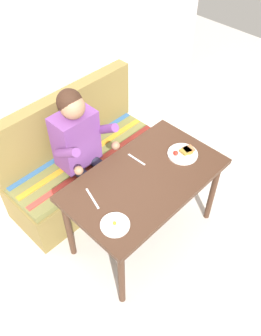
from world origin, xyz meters
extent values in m
plane|color=beige|center=(0.00, 0.00, 0.00)|extent=(8.00, 8.00, 0.00)
cube|color=silver|center=(0.00, 1.27, 1.30)|extent=(4.40, 0.10, 2.60)
cube|color=#40281A|center=(0.00, 0.00, 0.71)|extent=(1.20, 0.70, 0.04)
cylinder|color=#40281A|center=(-0.54, -0.29, 0.34)|extent=(0.05, 0.05, 0.69)
cylinder|color=#40281A|center=(0.54, -0.29, 0.34)|extent=(0.05, 0.05, 0.69)
cylinder|color=#40281A|center=(-0.54, 0.29, 0.34)|extent=(0.05, 0.05, 0.69)
cylinder|color=#40281A|center=(0.54, 0.29, 0.34)|extent=(0.05, 0.05, 0.69)
cube|color=olive|center=(0.00, 0.72, 0.20)|extent=(1.44, 0.56, 0.40)
cube|color=olive|center=(0.00, 0.72, 0.43)|extent=(1.40, 0.52, 0.06)
cube|color=olive|center=(0.00, 0.94, 0.73)|extent=(1.44, 0.12, 0.54)
cube|color=#C63D33|center=(0.00, 0.58, 0.46)|extent=(1.38, 0.05, 0.01)
cube|color=orange|center=(0.00, 0.72, 0.46)|extent=(1.38, 0.05, 0.01)
cube|color=#336099|center=(0.00, 0.86, 0.46)|extent=(1.38, 0.05, 0.01)
cube|color=#6E3B80|center=(-0.10, 0.66, 0.76)|extent=(0.34, 0.22, 0.48)
sphere|color=#9E7051|center=(-0.10, 0.64, 1.09)|extent=(0.19, 0.19, 0.19)
sphere|color=#331E14|center=(-0.10, 0.67, 1.12)|extent=(0.19, 0.19, 0.19)
cylinder|color=#6E3B80|center=(-0.29, 0.52, 0.83)|extent=(0.07, 0.29, 0.23)
cylinder|color=#6E3B80|center=(0.09, 0.52, 0.83)|extent=(0.07, 0.29, 0.23)
sphere|color=#9E7051|center=(-0.29, 0.40, 0.73)|extent=(0.07, 0.07, 0.07)
sphere|color=#9E7051|center=(0.09, 0.40, 0.73)|extent=(0.07, 0.07, 0.07)
cylinder|color=#232333|center=(-0.19, 0.49, 0.52)|extent=(0.09, 0.34, 0.09)
cylinder|color=#232333|center=(-0.19, 0.32, 0.26)|extent=(0.08, 0.08, 0.52)
cube|color=black|center=(-0.19, 0.26, 0.03)|extent=(0.09, 0.20, 0.05)
cylinder|color=#232333|center=(-0.02, 0.49, 0.52)|extent=(0.09, 0.34, 0.09)
cylinder|color=#232333|center=(-0.02, 0.32, 0.26)|extent=(0.08, 0.08, 0.52)
cube|color=black|center=(-0.02, 0.26, 0.03)|extent=(0.09, 0.20, 0.05)
cylinder|color=white|center=(0.38, -0.05, 0.74)|extent=(0.23, 0.23, 0.02)
cube|color=#A0653D|center=(0.43, -0.06, 0.76)|extent=(0.10, 0.09, 0.02)
cube|color=olive|center=(0.40, -0.05, 0.76)|extent=(0.09, 0.08, 0.02)
sphere|color=red|center=(0.32, -0.02, 0.76)|extent=(0.04, 0.04, 0.04)
ellipsoid|color=#CC6623|center=(0.42, -0.08, 0.76)|extent=(0.06, 0.05, 0.02)
cylinder|color=white|center=(-0.44, -0.14, 0.74)|extent=(0.19, 0.19, 0.01)
ellipsoid|color=white|center=(-0.44, -0.14, 0.75)|extent=(0.09, 0.08, 0.01)
sphere|color=yellow|center=(-0.45, -0.14, 0.76)|extent=(0.03, 0.03, 0.03)
cube|color=silver|center=(0.09, 0.17, 0.73)|extent=(0.02, 0.17, 0.00)
cube|color=silver|center=(-0.40, 0.13, 0.73)|extent=(0.07, 0.20, 0.00)
camera|label=1|loc=(-1.31, -1.13, 2.63)|focal=37.70mm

